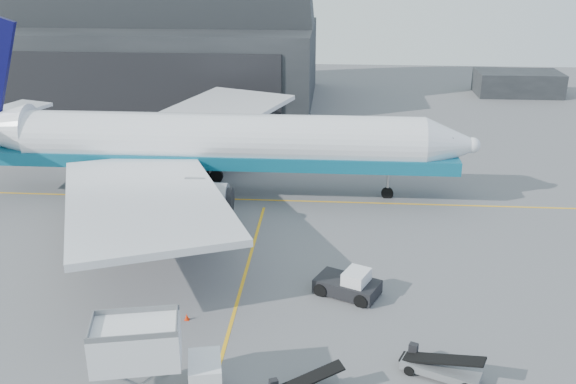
# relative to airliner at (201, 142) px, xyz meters

# --- Properties ---
(ground) EXTENTS (200.00, 200.00, 0.00)m
(ground) POSITION_rel_airliner_xyz_m (6.71, -21.56, -5.48)
(ground) COLOR #565659
(ground) RESTS_ON ground
(taxi_lines) EXTENTS (80.00, 42.12, 0.02)m
(taxi_lines) POSITION_rel_airliner_xyz_m (6.71, -8.89, -5.47)
(taxi_lines) COLOR gold
(taxi_lines) RESTS_ON ground
(hangar) EXTENTS (50.00, 28.30, 28.00)m
(hangar) POSITION_rel_airliner_xyz_m (-15.29, 43.39, 4.07)
(hangar) COLOR black
(hangar) RESTS_ON ground
(distant_bldg_a) EXTENTS (14.00, 8.00, 4.00)m
(distant_bldg_a) POSITION_rel_airliner_xyz_m (44.71, 50.44, -5.48)
(distant_bldg_a) COLOR black
(distant_bldg_a) RESTS_ON ground
(airliner) EXTENTS (55.76, 54.07, 19.57)m
(airliner) POSITION_rel_airliner_xyz_m (0.00, 0.00, 0.00)
(airliner) COLOR white
(airliner) RESTS_ON ground
(catering_truck) EXTENTS (7.69, 4.15, 5.01)m
(catering_truck) POSITION_rel_airliner_xyz_m (3.52, -32.57, -2.94)
(catering_truck) COLOR slate
(catering_truck) RESTS_ON ground
(pushback_tug) EXTENTS (5.23, 4.23, 2.12)m
(pushback_tug) POSITION_rel_airliner_xyz_m (14.80, -19.80, -4.68)
(pushback_tug) COLOR black
(pushback_tug) RESTS_ON ground
(belt_loader_b) EXTENTS (4.97, 3.32, 1.89)m
(belt_loader_b) POSITION_rel_airliner_xyz_m (20.09, -29.06, -4.89)
(belt_loader_b) COLOR slate
(belt_loader_b) RESTS_ON ground
(traffic_cone) EXTENTS (0.33, 0.33, 0.47)m
(traffic_cone) POSITION_rel_airliner_xyz_m (3.59, -24.10, -5.25)
(traffic_cone) COLOR red
(traffic_cone) RESTS_ON ground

